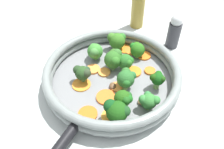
{
  "coord_description": "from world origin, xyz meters",
  "views": [
    {
      "loc": [
        0.28,
        -0.27,
        0.42
      ],
      "look_at": [
        0.0,
        0.0,
        0.03
      ],
      "focal_mm": 35.0,
      "sensor_mm": 36.0,
      "label": 1
    }
  ],
  "objects": [
    {
      "name": "mushroom_piece_0",
      "position": [
        0.02,
        -0.02,
        0.02
      ],
      "size": [
        0.03,
        0.03,
        0.01
      ],
      "primitive_type": "ellipsoid",
      "rotation": [
        0.0,
        0.0,
        5.53
      ],
      "color": "brown",
      "rests_on": "skillet"
    },
    {
      "name": "carrot_slice_1",
      "position": [
        0.04,
        -0.05,
        0.02
      ],
      "size": [
        0.06,
        0.06,
        0.0
      ],
      "primitive_type": "cylinder",
      "rotation": [
        0.0,
        0.0,
        1.27
      ],
      "color": "orange",
      "rests_on": "skillet"
    },
    {
      "name": "broccoli_floret_4",
      "position": [
        0.12,
        -0.01,
        0.04
      ],
      "size": [
        0.04,
        0.04,
        0.04
      ],
      "color": "#88B465",
      "rests_on": "skillet"
    },
    {
      "name": "carrot_slice_9",
      "position": [
        -0.06,
        -0.01,
        0.02
      ],
      "size": [
        0.05,
        0.05,
        0.01
      ],
      "primitive_type": "cylinder",
      "rotation": [
        0.0,
        0.0,
        2.11
      ],
      "color": "orange",
      "rests_on": "skillet"
    },
    {
      "name": "broccoli_floret_10",
      "position": [
        0.05,
        0.0,
        0.05
      ],
      "size": [
        0.04,
        0.05,
        0.05
      ],
      "color": "#88AA5D",
      "rests_on": "skillet"
    },
    {
      "name": "broccoli_floret_1",
      "position": [
        0.1,
        -0.08,
        0.05
      ],
      "size": [
        0.06,
        0.05,
        0.06
      ],
      "color": "#7BA362",
      "rests_on": "skillet"
    },
    {
      "name": "skillet_rim_wall",
      "position": [
        0.0,
        0.0,
        0.04
      ],
      "size": [
        0.34,
        0.34,
        0.04
      ],
      "color": "gray",
      "rests_on": "skillet"
    },
    {
      "name": "skillet_rivet_left",
      "position": [
        0.01,
        -0.15,
        0.02
      ],
      "size": [
        0.01,
        0.01,
        0.01
      ],
      "primitive_type": "sphere",
      "color": "gray",
      "rests_on": "skillet"
    },
    {
      "name": "carrot_slice_5",
      "position": [
        -0.0,
        0.13,
        0.02
      ],
      "size": [
        0.05,
        0.05,
        0.0
      ],
      "primitive_type": "cylinder",
      "rotation": [
        0.0,
        0.0,
        2.65
      ],
      "color": "orange",
      "rests_on": "skillet"
    },
    {
      "name": "carrot_slice_4",
      "position": [
        0.05,
        0.09,
        0.02
      ],
      "size": [
        0.04,
        0.04,
        0.01
      ],
      "primitive_type": "cylinder",
      "rotation": [
        0.0,
        0.0,
        3.77
      ],
      "color": "orange",
      "rests_on": "skillet"
    },
    {
      "name": "carrot_slice_0",
      "position": [
        -0.04,
        0.12,
        0.02
      ],
      "size": [
        0.06,
        0.06,
        0.0
      ],
      "primitive_type": "cylinder",
      "rotation": [
        0.0,
        0.0,
        3.66
      ],
      "color": "orange",
      "rests_on": "skillet"
    },
    {
      "name": "carrot_slice_6",
      "position": [
        0.02,
        0.06,
        0.02
      ],
      "size": [
        0.05,
        0.05,
        0.01
      ],
      "primitive_type": "cylinder",
      "rotation": [
        0.0,
        0.0,
        5.91
      ],
      "color": "orange",
      "rests_on": "skillet"
    },
    {
      "name": "salt_shaker",
      "position": [
        0.02,
        0.25,
        0.05
      ],
      "size": [
        0.04,
        0.04,
        0.11
      ],
      "color": "#333338",
      "rests_on": "ground_plane"
    },
    {
      "name": "broccoli_floret_8",
      "position": [
        0.1,
        0.06,
        0.05
      ],
      "size": [
        0.04,
        0.04,
        0.05
      ],
      "color": "#83AF5C",
      "rests_on": "skillet"
    },
    {
      "name": "carrot_slice_3",
      "position": [
        -0.04,
        -0.07,
        0.02
      ],
      "size": [
        0.05,
        0.05,
        0.0
      ],
      "primitive_type": "cylinder",
      "rotation": [
        0.0,
        0.0,
        4.75
      ],
      "color": "orange",
      "rests_on": "skillet"
    },
    {
      "name": "broccoli_floret_0",
      "position": [
        -0.04,
        -0.06,
        0.05
      ],
      "size": [
        0.05,
        0.04,
        0.05
      ],
      "color": "#639150",
      "rests_on": "skillet"
    },
    {
      "name": "broccoli_floret_9",
      "position": [
        -0.02,
        0.03,
        0.05
      ],
      "size": [
        0.05,
        0.05,
        0.06
      ],
      "color": "#6C975A",
      "rests_on": "skillet"
    },
    {
      "name": "broccoli_floret_3",
      "position": [
        0.0,
        0.05,
        0.05
      ],
      "size": [
        0.04,
        0.04,
        0.05
      ],
      "color": "#7EA14D",
      "rests_on": "skillet"
    },
    {
      "name": "ground_plane",
      "position": [
        0.0,
        0.0,
        0.0
      ],
      "size": [
        4.0,
        4.0,
        0.0
      ],
      "primitive_type": "plane",
      "color": "#B2BCB9"
    },
    {
      "name": "skillet",
      "position": [
        0.0,
        0.0,
        0.01
      ],
      "size": [
        0.32,
        0.32,
        0.02
      ],
      "primitive_type": "cylinder",
      "color": "gray",
      "rests_on": "ground_plane"
    },
    {
      "name": "carrot_slice_8",
      "position": [
        -0.03,
        -0.0,
        0.02
      ],
      "size": [
        0.04,
        0.04,
        0.01
      ],
      "primitive_type": "cylinder",
      "rotation": [
        0.0,
        0.0,
        4.43
      ],
      "color": "orange",
      "rests_on": "skillet"
    },
    {
      "name": "carrot_slice_2",
      "position": [
        0.08,
        -0.08,
        0.02
      ],
      "size": [
        0.05,
        0.05,
        0.0
      ],
      "primitive_type": "cylinder",
      "rotation": [
        0.0,
        0.0,
        4.51
      ],
      "color": "orange",
      "rests_on": "skillet"
    },
    {
      "name": "mushroom_piece_1",
      "position": [
        0.11,
        0.0,
        0.02
      ],
      "size": [
        0.03,
        0.04,
        0.01
      ],
      "primitive_type": "ellipsoid",
      "rotation": [
        0.0,
        0.0,
        1.21
      ],
      "color": "olive",
      "rests_on": "skillet"
    },
    {
      "name": "broccoli_floret_6",
      "position": [
        0.08,
        -0.05,
        0.05
      ],
      "size": [
        0.04,
        0.04,
        0.05
      ],
      "color": "#8BB365",
      "rests_on": "skillet"
    },
    {
      "name": "carrot_slice_7",
      "position": [
        0.04,
        -0.12,
        0.02
      ],
      "size": [
        0.05,
        0.05,
        0.0
      ],
      "primitive_type": "cylinder",
      "rotation": [
        0.0,
        0.0,
        4.52
      ],
      "color": "orange",
      "rests_on": "skillet"
    },
    {
      "name": "broccoli_floret_2",
      "position": [
        -0.08,
        0.1,
        0.05
      ],
      "size": [
        0.05,
        0.05,
        0.05
      ],
      "color": "#5D874D",
      "rests_on": "skillet"
    },
    {
      "name": "skillet_rivet_right",
      "position": [
        0.08,
        -0.13,
        0.02
      ],
      "size": [
        0.01,
        0.01,
        0.01
      ],
      "primitive_type": "sphere",
      "color": "gray",
      "rests_on": "skillet"
    },
    {
      "name": "broccoli_floret_7",
      "position": [
        -0.09,
        0.02,
        0.04
      ],
      "size": [
        0.05,
        0.05,
        0.05
      ],
      "color": "#6E9A56",
      "rests_on": "skillet"
    },
    {
      "name": "carrot_slice_11",
      "position": [
        -0.06,
        0.11,
        0.02
      ],
      "size": [
        0.04,
        0.04,
        0.0
      ],
      "primitive_type": "cylinder",
      "rotation": [
        0.0,
        0.0,
        3.22
      ],
      "color": "orange",
      "rests_on": "skillet"
    },
    {
      "name": "carrot_slice_10",
      "position": [
        0.03,
        -0.01,
        0.02
      ],
      "size": [
        0.04,
        0.04,
        0.01
      ],
      "primitive_type": "cylinder",
      "rotation": [
        0.0,
        0.0,
        4.48
      ],
      "color": "#F98F3F",
      "rests_on": "skillet"
    },
    {
      "name": "broccoli_floret_5",
      "position": [
        -0.01,
        0.11,
        0.04
      ],
      "size": [
        0.04,
        0.04,
        0.05
      ],
      "color": "#76A74F",
      "rests_on": "skillet"
    }
  ]
}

